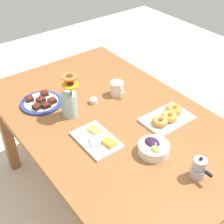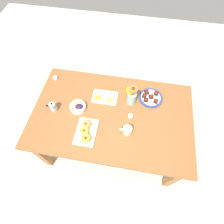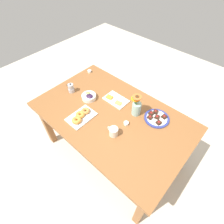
# 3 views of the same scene
# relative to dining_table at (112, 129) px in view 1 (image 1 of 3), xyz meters

# --- Properties ---
(ground_plane) EXTENTS (6.00, 6.00, 0.00)m
(ground_plane) POSITION_rel_dining_table_xyz_m (0.00, 0.00, -0.65)
(ground_plane) COLOR beige
(dining_table) EXTENTS (1.60, 1.00, 0.74)m
(dining_table) POSITION_rel_dining_table_xyz_m (0.00, 0.00, 0.00)
(dining_table) COLOR brown
(dining_table) RESTS_ON ground_plane
(coffee_mug) EXTENTS (0.12, 0.08, 0.09)m
(coffee_mug) POSITION_rel_dining_table_xyz_m (-0.17, 0.17, 0.13)
(coffee_mug) COLOR silver
(coffee_mug) RESTS_ON dining_table
(grape_bowl) EXTENTS (0.16, 0.16, 0.07)m
(grape_bowl) POSITION_rel_dining_table_xyz_m (0.35, -0.00, 0.12)
(grape_bowl) COLOR white
(grape_bowl) RESTS_ON dining_table
(cheese_platter) EXTENTS (0.26, 0.17, 0.03)m
(cheese_platter) POSITION_rel_dining_table_xyz_m (0.11, -0.18, 0.10)
(cheese_platter) COLOR white
(cheese_platter) RESTS_ON dining_table
(croissant_platter) EXTENTS (0.19, 0.28, 0.05)m
(croissant_platter) POSITION_rel_dining_table_xyz_m (0.20, 0.24, 0.11)
(croissant_platter) COLOR white
(croissant_platter) RESTS_ON dining_table
(jam_cup_honey) EXTENTS (0.05, 0.05, 0.03)m
(jam_cup_honey) POSITION_rel_dining_table_xyz_m (-0.18, 0.00, 0.10)
(jam_cup_honey) COLOR white
(jam_cup_honey) RESTS_ON dining_table
(dessert_plate) EXTENTS (0.25, 0.25, 0.05)m
(dessert_plate) POSITION_rel_dining_table_xyz_m (-0.37, -0.26, 0.10)
(dessert_plate) COLOR navy
(dessert_plate) RESTS_ON dining_table
(flower_vase) EXTENTS (0.11, 0.11, 0.25)m
(flower_vase) POSITION_rel_dining_table_xyz_m (-0.17, -0.17, 0.17)
(flower_vase) COLOR #99C1B7
(flower_vase) RESTS_ON dining_table
(moka_pot) EXTENTS (0.11, 0.07, 0.12)m
(moka_pot) POSITION_rel_dining_table_xyz_m (0.58, 0.05, 0.13)
(moka_pot) COLOR #B7B7BC
(moka_pot) RESTS_ON dining_table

